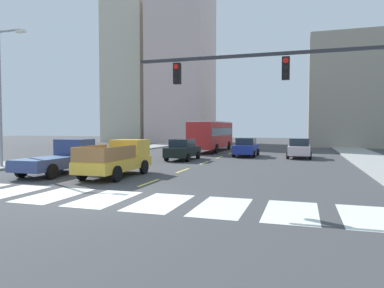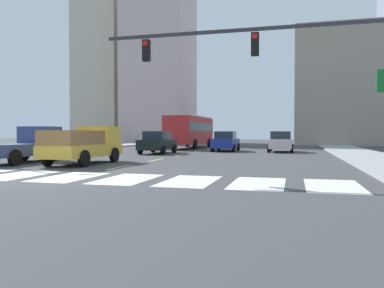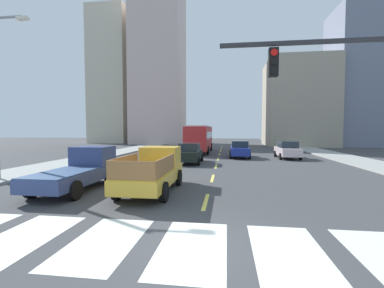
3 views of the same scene
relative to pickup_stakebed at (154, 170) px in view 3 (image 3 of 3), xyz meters
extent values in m
plane|color=#3E3F42|center=(2.59, -5.73, -0.94)|extent=(160.00, 160.00, 0.00)
cube|color=#989B96|center=(15.00, 12.27, -0.86)|extent=(3.57, 110.00, 0.15)
cube|color=#989B96|center=(-9.81, 12.27, -0.86)|extent=(3.57, 110.00, 0.15)
cube|color=silver|center=(-1.90, -5.73, -0.93)|extent=(1.65, 3.19, 0.01)
cube|color=silver|center=(0.34, -5.73, -0.93)|extent=(1.65, 3.19, 0.01)
cube|color=silver|center=(2.59, -5.73, -0.93)|extent=(1.65, 3.19, 0.01)
cube|color=silver|center=(4.84, -5.73, -0.93)|extent=(1.65, 3.19, 0.01)
cube|color=#E4D254|center=(2.59, -1.73, -0.93)|extent=(0.16, 2.40, 0.01)
cube|color=#E4D254|center=(2.59, 3.27, -0.93)|extent=(0.16, 2.40, 0.01)
cube|color=#E4D254|center=(2.59, 8.27, -0.93)|extent=(0.16, 2.40, 0.01)
cube|color=#E4D254|center=(2.59, 13.27, -0.93)|extent=(0.16, 2.40, 0.01)
cube|color=#E4D254|center=(2.59, 18.27, -0.93)|extent=(0.16, 2.40, 0.01)
cube|color=#E4D254|center=(2.59, 23.27, -0.93)|extent=(0.16, 2.40, 0.01)
cube|color=#E4D254|center=(2.59, 28.27, -0.93)|extent=(0.16, 2.40, 0.01)
cube|color=#E4D254|center=(2.59, 33.27, -0.93)|extent=(0.16, 2.40, 0.01)
cube|color=gold|center=(0.00, -0.44, -0.26)|extent=(1.96, 5.20, 0.56)
cube|color=gold|center=(0.00, 1.26, 0.52)|extent=(1.84, 1.60, 1.00)
cube|color=#19232D|center=(0.00, 1.70, 0.70)|extent=(1.72, 0.08, 0.56)
cube|color=gold|center=(0.00, -1.39, 0.05)|extent=(1.84, 3.30, 0.06)
cylinder|color=black|center=(-0.98, 1.12, -0.54)|extent=(0.22, 0.80, 0.80)
cylinder|color=black|center=(0.98, 1.12, -0.54)|extent=(0.22, 0.80, 0.80)
cylinder|color=black|center=(-0.98, -2.00, -0.54)|extent=(0.22, 0.80, 0.80)
cylinder|color=black|center=(0.98, -2.00, -0.54)|extent=(0.22, 0.80, 0.80)
cube|color=olive|center=(-0.90, -1.39, 0.43)|extent=(0.06, 3.17, 0.70)
cube|color=olive|center=(0.90, -1.39, 0.43)|extent=(0.06, 3.17, 0.70)
cube|color=olive|center=(0.00, -2.97, 0.43)|extent=(1.80, 0.06, 0.70)
cube|color=navy|center=(-3.63, -0.65, -0.26)|extent=(1.96, 5.20, 0.56)
cube|color=navy|center=(-3.63, 1.05, 0.52)|extent=(1.84, 1.60, 1.00)
cube|color=#19232D|center=(-3.63, 1.49, 0.70)|extent=(1.72, 0.08, 0.56)
cube|color=navy|center=(-3.63, -1.60, 0.05)|extent=(1.84, 3.30, 0.06)
cylinder|color=black|center=(-4.61, 0.91, -0.54)|extent=(0.22, 0.80, 0.80)
cylinder|color=black|center=(-2.65, 0.91, -0.54)|extent=(0.22, 0.80, 0.80)
cylinder|color=black|center=(-4.61, -2.21, -0.54)|extent=(0.22, 0.80, 0.80)
cylinder|color=black|center=(-2.65, -2.21, -0.54)|extent=(0.22, 0.80, 0.80)
cube|color=red|center=(0.04, 20.59, 0.91)|extent=(2.50, 10.80, 2.70)
cube|color=#19232D|center=(0.04, 20.59, 1.26)|extent=(2.52, 9.94, 0.80)
cube|color=silver|center=(0.04, 20.59, 2.32)|extent=(2.40, 10.37, 0.12)
cylinder|color=black|center=(-1.21, 23.94, -0.44)|extent=(0.22, 1.00, 1.00)
cylinder|color=black|center=(1.29, 23.94, -0.44)|extent=(0.22, 1.00, 1.00)
cylinder|color=black|center=(-1.21, 17.62, -0.44)|extent=(0.22, 1.00, 1.00)
cylinder|color=black|center=(1.29, 17.62, -0.44)|extent=(0.22, 1.00, 1.00)
cube|color=beige|center=(9.38, 14.84, -0.24)|extent=(1.80, 4.40, 0.76)
cube|color=#1E2833|center=(9.38, 14.69, 0.46)|extent=(1.58, 2.11, 0.64)
cylinder|color=black|center=(8.48, 16.20, -0.62)|extent=(0.22, 0.64, 0.64)
cylinder|color=black|center=(10.28, 16.20, -0.62)|extent=(0.22, 0.64, 0.64)
cylinder|color=black|center=(8.48, 13.48, -0.62)|extent=(0.22, 0.64, 0.64)
cylinder|color=black|center=(10.28, 13.48, -0.62)|extent=(0.22, 0.64, 0.64)
cube|color=black|center=(0.29, 9.96, -0.24)|extent=(1.80, 4.40, 0.76)
cube|color=#1E2833|center=(0.29, 9.81, 0.46)|extent=(1.58, 2.11, 0.64)
cylinder|color=black|center=(-0.61, 11.32, -0.62)|extent=(0.22, 0.64, 0.64)
cylinder|color=black|center=(1.19, 11.32, -0.62)|extent=(0.22, 0.64, 0.64)
cylinder|color=black|center=(-0.61, 8.60, -0.62)|extent=(0.22, 0.64, 0.64)
cylinder|color=black|center=(1.19, 8.60, -0.62)|extent=(0.22, 0.64, 0.64)
cube|color=navy|center=(4.72, 15.03, -0.24)|extent=(1.80, 4.40, 0.76)
cube|color=#1E2833|center=(4.72, 14.88, 0.46)|extent=(1.58, 2.11, 0.64)
cylinder|color=black|center=(3.82, 16.39, -0.62)|extent=(0.22, 0.64, 0.64)
cylinder|color=black|center=(5.62, 16.39, -0.62)|extent=(0.22, 0.64, 0.64)
cylinder|color=black|center=(3.82, 13.67, -0.62)|extent=(0.22, 0.64, 0.64)
cylinder|color=black|center=(5.62, 13.67, -0.62)|extent=(0.22, 0.64, 0.64)
cube|color=black|center=(4.76, -3.69, 3.91)|extent=(0.28, 0.24, 0.84)
cylinder|color=red|center=(4.76, -3.82, 4.17)|extent=(0.20, 0.04, 0.20)
cylinder|color=black|center=(4.76, -3.82, 3.91)|extent=(0.20, 0.04, 0.20)
cylinder|color=black|center=(4.76, -3.82, 3.65)|extent=(0.20, 0.04, 0.20)
cube|color=gray|center=(-8.20, 0.83, 7.86)|extent=(1.80, 0.10, 0.10)
cube|color=silver|center=(-7.30, 0.83, 7.76)|extent=(0.60, 0.28, 0.16)
cube|color=beige|center=(-10.65, 41.07, 24.89)|extent=(9.86, 10.24, 51.65)
cube|color=slate|center=(26.06, 36.96, 10.81)|extent=(8.93, 9.35, 23.50)
cube|color=beige|center=(-21.68, 44.53, 13.44)|extent=(8.13, 11.28, 28.76)
cube|color=#A29682|center=(15.94, 36.84, 6.59)|extent=(10.93, 11.14, 15.05)
camera|label=1|loc=(9.64, -17.13, 1.74)|focal=32.75mm
camera|label=2|loc=(10.42, -18.00, 0.67)|focal=36.02mm
camera|label=3|loc=(3.40, -11.81, 1.90)|focal=24.23mm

